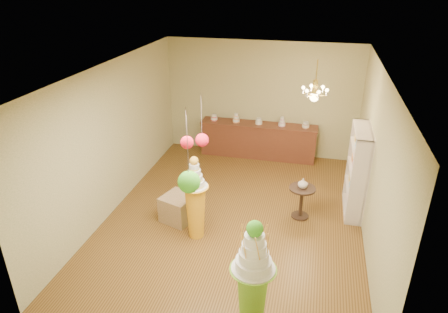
% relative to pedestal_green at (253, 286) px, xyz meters
% --- Properties ---
extents(floor, '(6.50, 6.50, 0.00)m').
position_rel_pedestal_green_xyz_m(floor, '(-0.82, 2.72, -0.77)').
color(floor, brown).
rests_on(floor, ground).
extents(ceiling, '(6.50, 6.50, 0.00)m').
position_rel_pedestal_green_xyz_m(ceiling, '(-0.82, 2.72, 2.23)').
color(ceiling, white).
rests_on(ceiling, ground).
extents(wall_back, '(5.00, 0.04, 3.00)m').
position_rel_pedestal_green_xyz_m(wall_back, '(-0.82, 5.97, 0.73)').
color(wall_back, tan).
rests_on(wall_back, ground).
extents(wall_front, '(5.00, 0.04, 3.00)m').
position_rel_pedestal_green_xyz_m(wall_front, '(-0.82, -0.53, 0.73)').
color(wall_front, tan).
rests_on(wall_front, ground).
extents(wall_left, '(0.04, 6.50, 3.00)m').
position_rel_pedestal_green_xyz_m(wall_left, '(-3.32, 2.72, 0.73)').
color(wall_left, tan).
rests_on(wall_left, ground).
extents(wall_right, '(0.04, 6.50, 3.00)m').
position_rel_pedestal_green_xyz_m(wall_right, '(1.68, 2.72, 0.73)').
color(wall_right, tan).
rests_on(wall_right, ground).
extents(pedestal_green, '(0.66, 0.66, 1.79)m').
position_rel_pedestal_green_xyz_m(pedestal_green, '(0.00, 0.00, 0.00)').
color(pedestal_green, '#75BA29').
rests_on(pedestal_green, floor).
extents(pedestal_orange, '(0.58, 0.58, 1.65)m').
position_rel_pedestal_green_xyz_m(pedestal_orange, '(-1.38, 1.90, -0.10)').
color(pedestal_orange, gold).
rests_on(pedestal_orange, floor).
extents(burlap_riser, '(0.74, 0.74, 0.53)m').
position_rel_pedestal_green_xyz_m(burlap_riser, '(-1.87, 2.33, -0.50)').
color(burlap_riser, '#8E714E').
rests_on(burlap_riser, floor).
extents(sideboard, '(3.04, 0.54, 1.16)m').
position_rel_pedestal_green_xyz_m(sideboard, '(-0.82, 5.69, -0.29)').
color(sideboard, '#572A1B').
rests_on(sideboard, floor).
extents(shelving_unit, '(0.33, 1.20, 1.80)m').
position_rel_pedestal_green_xyz_m(shelving_unit, '(1.52, 3.52, 0.13)').
color(shelving_unit, beige).
rests_on(shelving_unit, floor).
extents(round_table, '(0.67, 0.67, 0.67)m').
position_rel_pedestal_green_xyz_m(round_table, '(0.49, 2.99, -0.33)').
color(round_table, black).
rests_on(round_table, floor).
extents(vase, '(0.25, 0.25, 0.20)m').
position_rel_pedestal_green_xyz_m(vase, '(0.49, 2.99, 0.01)').
color(vase, beige).
rests_on(vase, round_table).
extents(pom_red_left, '(0.20, 0.20, 0.82)m').
position_rel_pedestal_green_xyz_m(pom_red_left, '(-1.01, 1.19, 1.51)').
color(pom_red_left, '#433830').
rests_on(pom_red_left, ceiling).
extents(pom_green_mid, '(0.30, 0.30, 1.13)m').
position_rel_pedestal_green_xyz_m(pom_green_mid, '(-0.95, 0.37, 1.25)').
color(pom_green_mid, '#433830').
rests_on(pom_green_mid, ceiling).
extents(pom_red_right, '(0.17, 0.17, 0.58)m').
position_rel_pedestal_green_xyz_m(pom_red_right, '(-1.01, 0.54, 1.74)').
color(pom_red_right, '#433830').
rests_on(pom_red_right, ceiling).
extents(chandelier, '(0.64, 0.64, 0.85)m').
position_rel_pedestal_green_xyz_m(chandelier, '(0.53, 3.91, 1.53)').
color(chandelier, gold).
rests_on(chandelier, ceiling).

